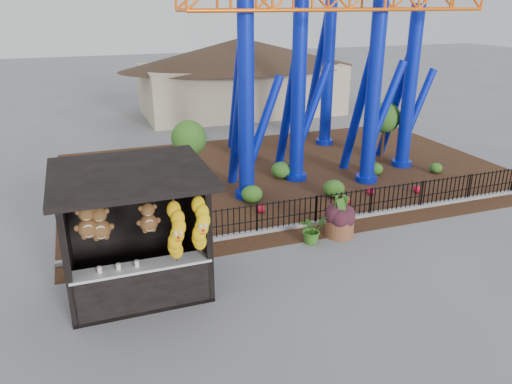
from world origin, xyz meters
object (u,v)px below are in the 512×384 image
object	(u,v)px
prize_booth	(137,236)
roller_coaster	(316,7)
terracotta_planter	(339,227)
potted_plant	(312,229)

from	to	relation	value
prize_booth	roller_coaster	xyz separation A→B (m)	(8.09, 7.31, 4.92)
prize_booth	roller_coaster	distance (m)	11.97
terracotta_planter	potted_plant	distance (m)	1.01
prize_booth	potted_plant	world-z (taller)	prize_booth
prize_booth	potted_plant	distance (m)	5.31
prize_booth	potted_plant	xyz separation A→B (m)	(5.10, 1.01, -1.09)
roller_coaster	terracotta_planter	bearing A→B (deg)	-107.98
prize_booth	potted_plant	bearing A→B (deg)	11.22
terracotta_planter	prize_booth	bearing A→B (deg)	-169.41
potted_plant	terracotta_planter	bearing A→B (deg)	-5.10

